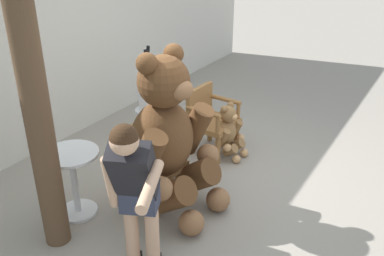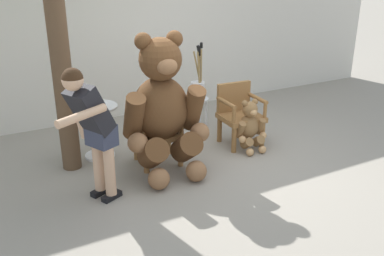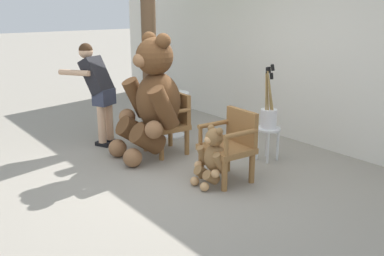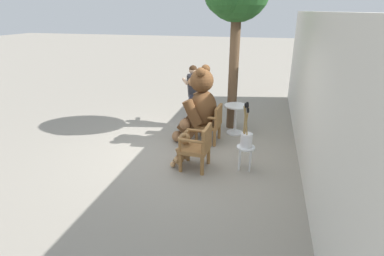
% 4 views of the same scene
% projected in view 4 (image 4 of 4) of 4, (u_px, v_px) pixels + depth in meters
% --- Properties ---
extents(ground_plane, '(60.00, 60.00, 0.00)m').
position_uv_depth(ground_plane, '(186.00, 151.00, 6.43)').
color(ground_plane, gray).
extents(back_wall, '(10.00, 0.16, 2.80)m').
position_uv_depth(back_wall, '(314.00, 95.00, 5.38)').
color(back_wall, silver).
rests_on(back_wall, ground).
extents(wooden_chair_left, '(0.59, 0.56, 0.86)m').
position_uv_depth(wooden_chair_left, '(211.00, 122.00, 6.75)').
color(wooden_chair_left, olive).
rests_on(wooden_chair_left, ground).
extents(wooden_chair_right, '(0.59, 0.55, 0.86)m').
position_uv_depth(wooden_chair_right, '(198.00, 146.00, 5.58)').
color(wooden_chair_right, olive).
rests_on(wooden_chair_right, ground).
extents(teddy_bear_large, '(1.03, 1.00, 1.72)m').
position_uv_depth(teddy_bear_large, '(199.00, 105.00, 6.68)').
color(teddy_bear_large, brown).
rests_on(teddy_bear_large, ground).
extents(teddy_bear_small, '(0.43, 0.42, 0.72)m').
position_uv_depth(teddy_bear_small, '(184.00, 149.00, 5.69)').
color(teddy_bear_small, olive).
rests_on(teddy_bear_small, ground).
extents(person_visitor, '(0.70, 0.68, 1.53)m').
position_uv_depth(person_visitor, '(194.00, 91.00, 7.61)').
color(person_visitor, black).
rests_on(person_visitor, ground).
extents(white_stool, '(0.34, 0.34, 0.46)m').
position_uv_depth(white_stool, '(246.00, 152.00, 5.60)').
color(white_stool, silver).
rests_on(white_stool, ground).
extents(brush_bucket, '(0.22, 0.22, 0.87)m').
position_uv_depth(brush_bucket, '(246.00, 137.00, 5.49)').
color(brush_bucket, white).
rests_on(brush_bucket, white_stool).
extents(round_side_table, '(0.56, 0.56, 0.72)m').
position_uv_depth(round_side_table, '(236.00, 116.00, 7.21)').
color(round_side_table, silver).
rests_on(round_side_table, ground).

